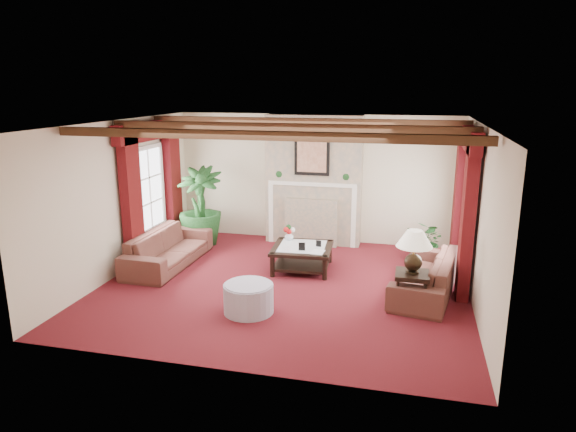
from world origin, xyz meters
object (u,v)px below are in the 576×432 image
(sofa_right, at_px, (426,268))
(side_table, at_px, (411,291))
(sofa_left, at_px, (168,243))
(ottoman, at_px, (249,298))
(potted_palm, at_px, (201,223))
(coffee_table, at_px, (302,258))

(sofa_right, relative_size, side_table, 3.79)
(sofa_left, bearing_deg, ottoman, -126.83)
(sofa_right, height_order, potted_palm, potted_palm)
(sofa_left, distance_m, coffee_table, 2.52)
(coffee_table, bearing_deg, sofa_right, -19.07)
(coffee_table, distance_m, side_table, 2.35)
(coffee_table, bearing_deg, sofa_left, -176.04)
(sofa_left, bearing_deg, potted_palm, -2.20)
(sofa_left, relative_size, potted_palm, 1.28)
(ottoman, bearing_deg, coffee_table, 78.95)
(sofa_right, bearing_deg, side_table, -6.94)
(sofa_left, relative_size, side_table, 3.79)
(ottoman, bearing_deg, sofa_right, 28.65)
(coffee_table, bearing_deg, side_table, -37.90)
(sofa_left, relative_size, ottoman, 2.98)
(side_table, height_order, ottoman, side_table)
(coffee_table, height_order, side_table, side_table)
(sofa_left, height_order, ottoman, sofa_left)
(potted_palm, xyz_separation_m, coffee_table, (2.41, -1.02, -0.24))
(sofa_left, xyz_separation_m, side_table, (4.44, -0.97, -0.14))
(sofa_left, distance_m, side_table, 4.55)
(potted_palm, distance_m, side_table, 4.95)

